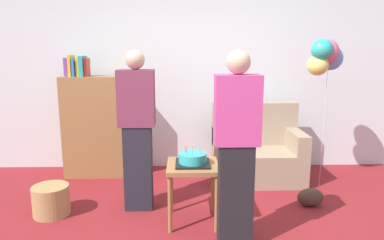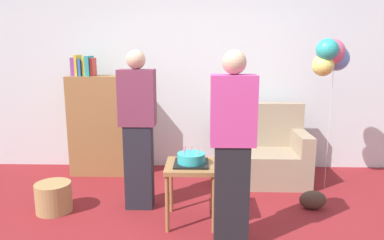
% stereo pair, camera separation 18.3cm
% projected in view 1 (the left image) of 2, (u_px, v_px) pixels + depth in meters
% --- Properties ---
extents(ground_plane, '(8.00, 8.00, 0.00)m').
position_uv_depth(ground_plane, '(198.00, 239.00, 3.12)').
color(ground_plane, maroon).
extents(wall_back, '(6.00, 0.10, 2.70)m').
position_uv_depth(wall_back, '(192.00, 70.00, 4.86)').
color(wall_back, silver).
rests_on(wall_back, ground_plane).
extents(couch, '(1.10, 0.70, 0.96)m').
position_uv_depth(couch, '(257.00, 153.00, 4.51)').
color(couch, gray).
rests_on(couch, ground_plane).
extents(bookshelf, '(0.80, 0.36, 1.57)m').
position_uv_depth(bookshelf, '(95.00, 125.00, 4.61)').
color(bookshelf, olive).
rests_on(bookshelf, ground_plane).
extents(side_table, '(0.48, 0.48, 0.58)m').
position_uv_depth(side_table, '(193.00, 173.00, 3.34)').
color(side_table, olive).
rests_on(side_table, ground_plane).
extents(birthday_cake, '(0.32, 0.32, 0.17)m').
position_uv_depth(birthday_cake, '(193.00, 159.00, 3.32)').
color(birthday_cake, black).
rests_on(birthday_cake, side_table).
extents(person_blowing_candles, '(0.36, 0.22, 1.63)m').
position_uv_depth(person_blowing_candles, '(137.00, 130.00, 3.58)').
color(person_blowing_candles, '#23232D').
rests_on(person_blowing_candles, ground_plane).
extents(person_holding_cake, '(0.36, 0.22, 1.63)m').
position_uv_depth(person_holding_cake, '(236.00, 149.00, 2.89)').
color(person_holding_cake, black).
rests_on(person_holding_cake, ground_plane).
extents(wicker_basket, '(0.36, 0.36, 0.30)m').
position_uv_depth(wicker_basket, '(51.00, 200.00, 3.55)').
color(wicker_basket, '#A88451').
rests_on(wicker_basket, ground_plane).
extents(handbag, '(0.28, 0.14, 0.20)m').
position_uv_depth(handbag, '(310.00, 197.00, 3.75)').
color(handbag, '#473328').
rests_on(handbag, ground_plane).
extents(balloon_bunch, '(0.44, 0.41, 1.75)m').
position_uv_depth(balloon_bunch, '(325.00, 56.00, 4.04)').
color(balloon_bunch, silver).
rests_on(balloon_bunch, ground_plane).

